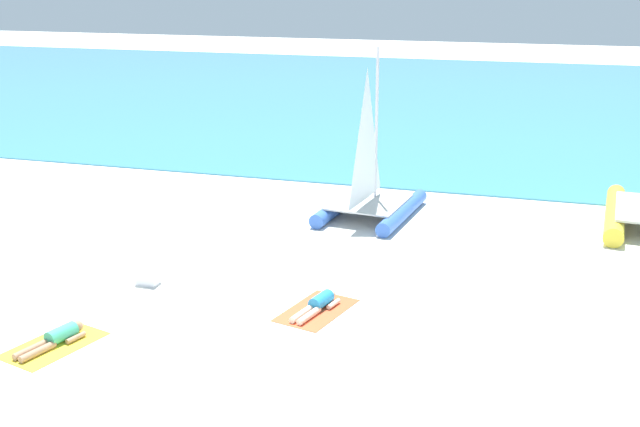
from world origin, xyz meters
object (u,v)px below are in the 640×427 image
at_px(towel_left, 54,345).
at_px(sunbather_right, 318,304).
at_px(sunbather_left, 56,338).
at_px(cooler_box, 148,277).
at_px(towel_right, 316,310).
at_px(sailboat_blue, 370,193).

relative_size(towel_left, sunbather_right, 1.22).
xyz_separation_m(sunbather_left, sunbather_right, (4.38, 3.03, 0.00)).
bearing_deg(cooler_box, towel_right, -3.90).
bearing_deg(cooler_box, sunbather_left, -93.66).
height_order(towel_left, sunbather_left, sunbather_left).
relative_size(towel_right, sunbather_right, 1.22).
xyz_separation_m(towel_right, cooler_box, (-4.16, 0.28, 0.17)).
distance_m(sunbather_left, sunbather_right, 5.32).
relative_size(towel_left, sunbather_left, 1.23).
height_order(towel_left, sunbather_right, sunbather_right).
relative_size(towel_left, towel_right, 1.00).
bearing_deg(sunbather_right, towel_right, -90.00).
relative_size(sailboat_blue, sunbather_left, 3.15).
height_order(towel_right, sunbather_right, sunbather_right).
distance_m(towel_left, sunbather_right, 5.38).
distance_m(sailboat_blue, towel_left, 10.67).
relative_size(sailboat_blue, towel_left, 2.57).
distance_m(sailboat_blue, cooler_box, 7.57).
bearing_deg(sailboat_blue, towel_right, -80.27).
xyz_separation_m(sailboat_blue, sunbather_right, (0.50, -6.81, -0.60)).
bearing_deg(sailboat_blue, sunbather_right, -80.10).
bearing_deg(towel_right, cooler_box, 176.10).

